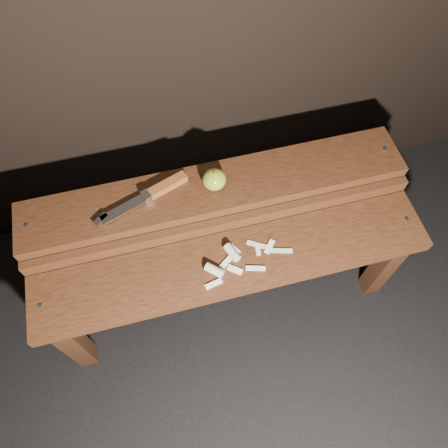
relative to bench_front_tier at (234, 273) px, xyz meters
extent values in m
plane|color=black|center=(0.00, 0.06, -0.35)|extent=(60.00, 60.00, 0.00)
cube|color=black|center=(-0.54, -0.04, -0.16)|extent=(0.06, 0.06, 0.38)
cube|color=black|center=(0.54, -0.04, -0.16)|extent=(0.06, 0.06, 0.38)
cube|color=#3D1E0E|center=(0.00, 0.01, 0.05)|extent=(1.20, 0.20, 0.04)
cylinder|color=slate|center=(-0.56, 0.01, 0.07)|extent=(0.01, 0.01, 0.00)
cylinder|color=slate|center=(0.56, 0.01, 0.07)|extent=(0.01, 0.01, 0.00)
cube|color=black|center=(-0.54, 0.26, -0.12)|extent=(0.06, 0.06, 0.46)
cube|color=black|center=(0.54, 0.26, -0.12)|extent=(0.06, 0.06, 0.46)
cube|color=#3D1E0E|center=(0.00, 0.13, 0.09)|extent=(1.20, 0.02, 0.05)
cube|color=#3D1E0E|center=(0.00, 0.23, 0.13)|extent=(1.20, 0.18, 0.04)
cylinder|color=slate|center=(-0.56, 0.23, 0.15)|extent=(0.01, 0.01, 0.00)
cylinder|color=slate|center=(0.56, 0.23, 0.15)|extent=(0.01, 0.01, 0.00)
ellipsoid|color=olive|center=(0.00, 0.23, 0.18)|extent=(0.07, 0.07, 0.06)
cylinder|color=#382314|center=(0.00, 0.23, 0.22)|extent=(0.01, 0.01, 0.01)
cube|color=brown|center=(-0.14, 0.26, 0.16)|extent=(0.13, 0.07, 0.02)
cube|color=silver|center=(-0.21, 0.23, 0.16)|extent=(0.03, 0.04, 0.03)
cube|color=silver|center=(-0.28, 0.21, 0.16)|extent=(0.14, 0.08, 0.00)
cube|color=silver|center=(-0.35, 0.19, 0.16)|extent=(0.05, 0.04, 0.00)
cube|color=beige|center=(-0.02, 0.01, 0.07)|extent=(0.05, 0.04, 0.01)
cube|color=beige|center=(-0.07, -0.05, 0.07)|extent=(0.05, 0.02, 0.01)
cube|color=beige|center=(0.01, 0.04, 0.07)|extent=(0.03, 0.04, 0.01)
cube|color=beige|center=(0.12, 0.03, 0.07)|extent=(0.04, 0.05, 0.01)
cube|color=beige|center=(0.08, 0.03, 0.07)|extent=(0.02, 0.04, 0.01)
cube|color=beige|center=(0.00, -0.02, 0.07)|extent=(0.05, 0.04, 0.01)
cube|color=beige|center=(0.06, -0.03, 0.07)|extent=(0.06, 0.03, 0.01)
cylinder|color=#C9BB8C|center=(-0.06, -0.01, 0.08)|extent=(0.06, 0.06, 0.03)
cylinder|color=#C9BB8C|center=(0.00, 0.03, 0.08)|extent=(0.04, 0.06, 0.03)
cube|color=#BCC988|center=(0.08, 0.04, 0.07)|extent=(0.06, 0.05, 0.00)
cube|color=#BCC988|center=(0.15, 0.00, 0.07)|extent=(0.07, 0.03, 0.00)
camera|label=1|loc=(-0.16, -0.51, 1.24)|focal=35.00mm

